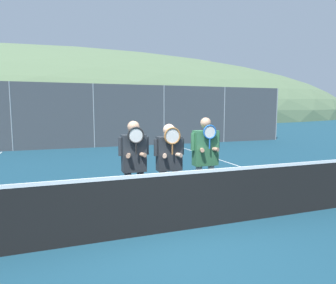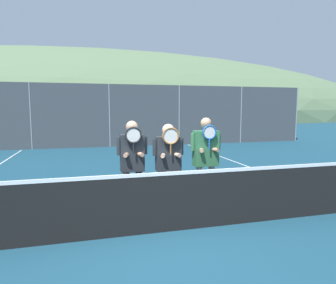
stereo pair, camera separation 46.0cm
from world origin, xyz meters
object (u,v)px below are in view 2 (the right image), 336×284
player_leftmost (132,160)px  car_center (166,126)px  car_left_of_center (79,128)px  player_center_left (168,159)px  player_center_right (206,155)px

player_leftmost → car_center: size_ratio=0.39×
car_left_of_center → car_center: (5.37, 0.08, 0.01)m
player_center_left → player_center_right: bearing=-1.8°
player_center_right → car_left_of_center: 13.33m
player_leftmost → player_center_left: size_ratio=1.04×
player_leftmost → player_center_left: player_leftmost is taller
player_center_left → car_left_of_center: player_center_left is taller
car_left_of_center → car_center: 5.37m
player_center_left → player_center_right: (0.76, -0.02, 0.05)m
player_center_right → player_leftmost: bearing=-179.4°
car_center → car_left_of_center: bearing=-179.1°
car_left_of_center → car_center: car_center is taller
player_center_right → car_center: player_center_right is taller
player_leftmost → player_center_left: (0.70, 0.04, -0.02)m
player_center_right → car_center: bearing=78.7°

